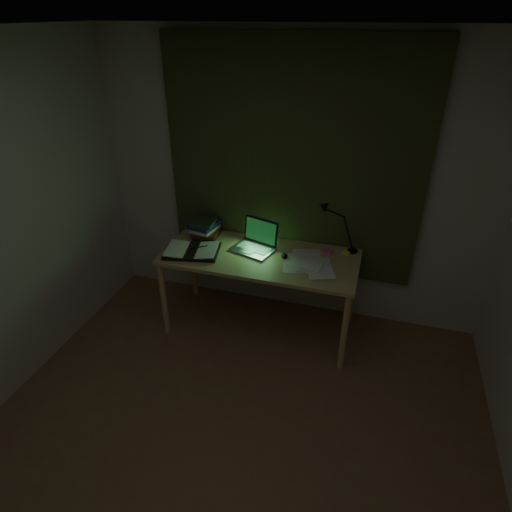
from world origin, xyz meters
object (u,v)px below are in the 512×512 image
at_px(loose_papers, 308,263).
at_px(open_textbook, 192,250).
at_px(desk, 260,292).
at_px(laptop, 252,238).
at_px(book_stack, 206,227).
at_px(desk_lamp, 356,227).

bearing_deg(loose_papers, open_textbook, -174.73).
bearing_deg(desk, loose_papers, -3.30).
distance_m(laptop, loose_papers, 0.53).
xyz_separation_m(book_stack, desk_lamp, (1.33, 0.08, 0.15)).
height_order(desk, book_stack, book_stack).
xyz_separation_m(laptop, book_stack, (-0.49, 0.15, -0.04)).
bearing_deg(open_textbook, desk_lamp, 5.65).
xyz_separation_m(open_textbook, desk_lamp, (1.33, 0.41, 0.22)).
xyz_separation_m(open_textbook, book_stack, (-0.00, 0.33, 0.07)).
distance_m(desk, desk_lamp, 1.01).
bearing_deg(desk_lamp, open_textbook, -167.79).
height_order(desk, desk_lamp, desk_lamp).
height_order(laptop, open_textbook, laptop).
bearing_deg(laptop, loose_papers, 7.42).
distance_m(open_textbook, book_stack, 0.34).
xyz_separation_m(desk, open_textbook, (-0.58, -0.12, 0.40)).
relative_size(open_textbook, loose_papers, 1.27).
bearing_deg(desk, open_textbook, -168.65).
distance_m(desk, laptop, 0.52).
bearing_deg(book_stack, desk, -20.09).
bearing_deg(open_textbook, book_stack, 79.27).
bearing_deg(desk_lamp, loose_papers, -141.25).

